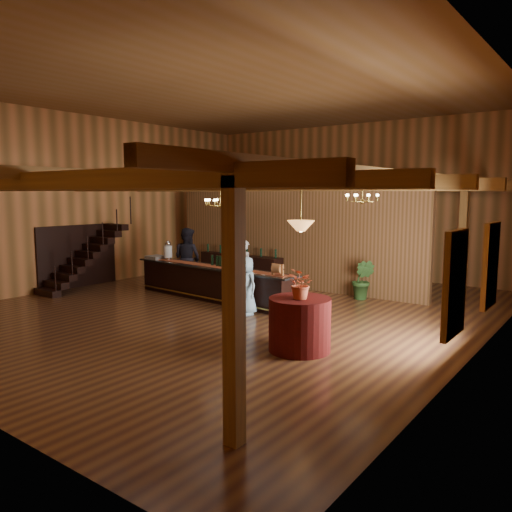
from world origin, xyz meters
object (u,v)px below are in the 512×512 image
Objects in this scene: beverage_dispenser at (168,251)px; round_table at (300,324)px; bartender at (245,269)px; floor_plant at (363,280)px; guest at (246,286)px; backbar_shelf at (240,268)px; pendant_lamp at (301,226)px; chandelier_right at (362,198)px; staff_second at (187,258)px; tasting_bar at (212,283)px; raffle_drum at (278,269)px; chandelier_left at (220,202)px.

round_table is (6.41, -2.66, -0.74)m from beverage_dispenser.
bartender is 1.47× the size of floor_plant.
backbar_shelf is at bearing 141.04° from guest.
pendant_lamp is (5.59, -5.21, 1.94)m from backbar_shelf.
floor_plant is at bearing 23.63° from beverage_dispenser.
pendant_lamp is at bearing -86.01° from chandelier_right.
beverage_dispenser is 3.97m from guest.
staff_second is (-2.35, 0.07, 0.12)m from bartender.
bartender is 2.35m from staff_second.
staff_second is at bearing 166.82° from guest.
tasting_bar is 4.90× the size of round_table.
raffle_drum is 0.20× the size of bartender.
chandelier_left and chandelier_right have the same top height.
round_table reaches higher than backbar_shelf.
pendant_lamp reaches higher than round_table.
beverage_dispenser is 0.67× the size of pendant_lamp.
round_table is at bearing 147.63° from staff_second.
pendant_lamp reaches higher than guest.
chandelier_left is (2.71, -0.66, 1.52)m from beverage_dispenser.
tasting_bar is 4.28m from floor_plant.
floor_plant is at bearing -133.97° from bartender.
raffle_drum is 2.08m from bartender.
floor_plant is (1.01, 2.81, -0.57)m from raffle_drum.
guest is (1.09, -0.33, -2.05)m from chandelier_left.
guest is at bearing -148.72° from chandelier_right.
staff_second is 5.47m from floor_plant.
raffle_drum is 0.23× the size of guest.
raffle_drum is 2.35m from chandelier_left.
guest is (-2.60, 1.67, 0.21)m from round_table.
chandelier_left is 0.47× the size of bartender.
chandelier_left is at bearing -172.80° from raffle_drum.
pendant_lamp is (4.43, -2.45, 1.91)m from tasting_bar.
bartender is (0.60, 0.74, 0.35)m from tasting_bar.
guest is (2.99, -3.54, 0.26)m from backbar_shelf.
guest is at bearing 147.22° from pendant_lamp.
chandelier_right is at bearing -17.39° from backbar_shelf.
pendant_lamp is 5.44m from floor_plant.
round_table is 4.77m from chandelier_left.
raffle_drum is 4.29m from staff_second.
guest reaches higher than tasting_bar.
raffle_drum is at bearing -5.82° from beverage_dispenser.
chandelier_right reaches higher than guest.
bartender reaches higher than floor_plant.
tasting_bar is 2.51m from raffle_drum.
chandelier_right is 4.16m from bartender.
backbar_shelf is 4.15× the size of chandelier_left.
beverage_dispenser is 0.18× the size of backbar_shelf.
beverage_dispenser is at bearing 64.48° from staff_second.
chandelier_left reaches higher than backbar_shelf.
tasting_bar is at bearing -5.99° from beverage_dispenser.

